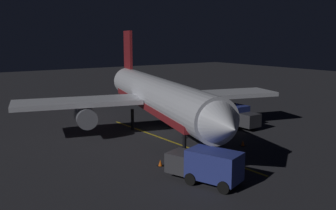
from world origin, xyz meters
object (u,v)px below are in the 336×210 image
Objects in this scene: traffic_cone_near_right at (160,163)px; traffic_cone_under_wing at (243,143)px; traffic_cone_near_left at (184,136)px; catering_truck at (235,116)px; ground_crew_worker at (176,162)px; baggage_truck at (207,166)px; airliner at (156,96)px.

traffic_cone_near_right is 1.00× the size of traffic_cone_under_wing.
traffic_cone_near_left is 1.00× the size of traffic_cone_under_wing.
catering_truck is 16.57m from traffic_cone_near_right.
catering_truck is 17.43m from ground_crew_worker.
traffic_cone_near_right is 9.95m from traffic_cone_under_wing.
catering_truck is (-14.43, -11.56, 0.04)m from baggage_truck.
airliner is 12.11m from traffic_cone_near_right.
traffic_cone_under_wing is at bearing -178.60° from traffic_cone_near_right.
ground_crew_worker is at bearing 13.24° from traffic_cone_under_wing.
traffic_cone_near_left is (-6.97, -7.96, -0.64)m from ground_crew_worker.
baggage_truck is at bearing 103.37° from ground_crew_worker.
traffic_cone_near_right is at bearing -88.58° from ground_crew_worker.
baggage_truck is 12.59m from traffic_cone_near_left.
airliner is 63.48× the size of traffic_cone_under_wing.
ground_crew_worker is 3.16× the size of traffic_cone_near_right.
traffic_cone_under_wing is (-2.93, 5.63, 0.00)m from traffic_cone_near_left.
baggage_truck is at bearing 29.62° from traffic_cone_under_wing.
traffic_cone_near_left is at bearing -120.01° from baggage_truck.
catering_truck is at bearing -175.14° from traffic_cone_near_left.
ground_crew_worker is at bearing 63.47° from airliner.
airliner is at bearing -109.50° from baggage_truck.
ground_crew_worker is at bearing -76.63° from baggage_truck.
traffic_cone_near_left and traffic_cone_under_wing have the same top height.
catering_truck is at bearing -156.60° from traffic_cone_near_right.
airliner is at bearing -116.53° from ground_crew_worker.
traffic_cone_near_left is 1.00× the size of traffic_cone_near_right.
baggage_truck is 3.01m from ground_crew_worker.
catering_truck is at bearing 160.76° from airliner.
baggage_truck is 10.87× the size of traffic_cone_near_right.
baggage_truck reaches higher than traffic_cone_under_wing.
catering_truck is 10.40× the size of traffic_cone_under_wing.
traffic_cone_near_right is (5.97, 9.78, -3.90)m from airliner.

